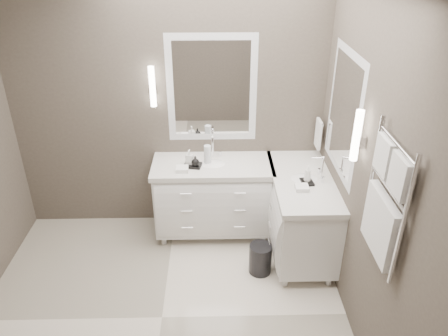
{
  "coord_description": "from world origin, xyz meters",
  "views": [
    {
      "loc": [
        0.47,
        -2.71,
        2.93
      ],
      "look_at": [
        0.55,
        0.7,
        1.08
      ],
      "focal_mm": 35.0,
      "sensor_mm": 36.0,
      "label": 1
    }
  ],
  "objects_px": {
    "vanity_back": "(213,194)",
    "towel_ladder": "(384,205)",
    "waste_bin": "(260,259)",
    "vanity_right": "(301,210)"
  },
  "relations": [
    {
      "from": "vanity_back",
      "to": "towel_ladder",
      "type": "height_order",
      "value": "towel_ladder"
    },
    {
      "from": "waste_bin",
      "to": "vanity_back",
      "type": "bearing_deg",
      "value": 124.32
    },
    {
      "from": "vanity_back",
      "to": "towel_ladder",
      "type": "bearing_deg",
      "value": -55.9
    },
    {
      "from": "vanity_right",
      "to": "towel_ladder",
      "type": "bearing_deg",
      "value": -80.16
    },
    {
      "from": "vanity_right",
      "to": "waste_bin",
      "type": "relative_size",
      "value": 4.05
    },
    {
      "from": "vanity_back",
      "to": "vanity_right",
      "type": "height_order",
      "value": "same"
    },
    {
      "from": "towel_ladder",
      "to": "waste_bin",
      "type": "distance_m",
      "value": 1.7
    },
    {
      "from": "vanity_right",
      "to": "waste_bin",
      "type": "distance_m",
      "value": 0.63
    },
    {
      "from": "towel_ladder",
      "to": "waste_bin",
      "type": "bearing_deg",
      "value": 123.96
    },
    {
      "from": "vanity_right",
      "to": "towel_ladder",
      "type": "height_order",
      "value": "towel_ladder"
    }
  ]
}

